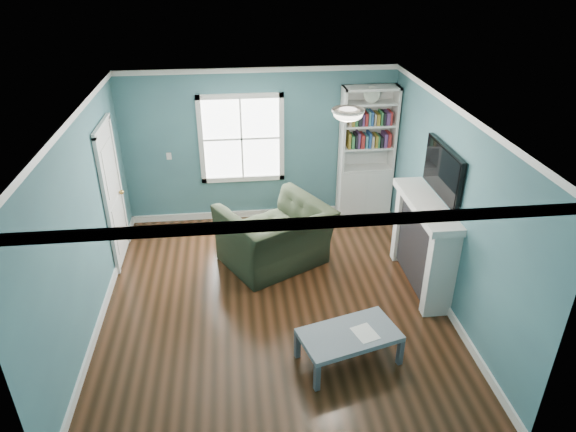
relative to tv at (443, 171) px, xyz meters
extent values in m
plane|color=black|center=(-2.20, -0.20, -1.72)|extent=(5.00, 5.00, 0.00)
plane|color=#39606D|center=(-2.20, 2.30, -0.43)|extent=(4.50, 0.00, 4.50)
plane|color=#39606D|center=(-2.20, -2.70, -0.43)|extent=(4.50, 0.00, 4.50)
plane|color=#39606D|center=(-4.45, -0.20, -0.43)|extent=(0.00, 5.00, 5.00)
plane|color=#39606D|center=(0.05, -0.20, -0.43)|extent=(0.00, 5.00, 5.00)
plane|color=white|center=(-2.20, -0.20, 0.88)|extent=(5.00, 5.00, 0.00)
cube|color=white|center=(-2.20, 2.28, -1.66)|extent=(4.50, 0.03, 0.12)
cube|color=white|center=(-4.44, -0.20, -1.66)|extent=(0.03, 5.00, 0.12)
cube|color=white|center=(0.03, -0.20, -1.66)|extent=(0.03, 5.00, 0.12)
cube|color=white|center=(-2.20, 2.28, 0.84)|extent=(4.50, 0.04, 0.08)
cube|color=white|center=(-2.20, -2.68, 0.84)|extent=(4.50, 0.04, 0.08)
cube|color=white|center=(-4.43, -0.20, 0.84)|extent=(0.04, 5.00, 0.08)
cube|color=white|center=(0.03, -0.20, 0.84)|extent=(0.04, 5.00, 0.08)
cube|color=white|center=(-2.50, 2.29, -0.27)|extent=(1.24, 0.01, 1.34)
cube|color=white|center=(-3.16, 2.28, -0.27)|extent=(0.08, 0.06, 1.50)
cube|color=white|center=(-1.84, 2.28, -0.27)|extent=(0.08, 0.06, 1.50)
cube|color=white|center=(-2.50, 2.28, -0.98)|extent=(1.40, 0.06, 0.08)
cube|color=white|center=(-2.50, 2.28, 0.44)|extent=(1.40, 0.06, 0.08)
cube|color=white|center=(-2.50, 2.28, -0.27)|extent=(1.24, 0.03, 0.03)
cube|color=white|center=(-2.50, 2.28, -0.27)|extent=(0.03, 0.03, 1.34)
cube|color=silver|center=(-0.43, 2.10, -1.27)|extent=(0.90, 0.35, 0.90)
cube|color=silver|center=(-0.86, 2.10, -0.12)|extent=(0.04, 0.35, 1.40)
cube|color=silver|center=(0.00, 2.10, -0.12)|extent=(0.04, 0.35, 1.40)
cube|color=silver|center=(-0.43, 2.26, -0.12)|extent=(0.90, 0.02, 1.40)
cube|color=silver|center=(-0.43, 2.10, 0.55)|extent=(0.90, 0.35, 0.04)
cube|color=silver|center=(-0.43, 2.10, -0.80)|extent=(0.84, 0.33, 0.03)
cube|color=silver|center=(-0.43, 2.10, -0.42)|extent=(0.84, 0.33, 0.03)
cube|color=silver|center=(-0.43, 2.10, -0.04)|extent=(0.84, 0.33, 0.03)
cube|color=silver|center=(-0.43, 2.10, 0.32)|extent=(0.84, 0.33, 0.03)
cube|color=olive|center=(-0.43, 2.08, -0.30)|extent=(0.70, 0.25, 0.22)
cube|color=#33723F|center=(-0.43, 2.08, 0.08)|extent=(0.70, 0.25, 0.22)
cylinder|color=beige|center=(-0.43, 2.05, 0.46)|extent=(0.26, 0.06, 0.26)
cube|color=black|center=(-0.11, 0.00, -1.12)|extent=(0.30, 1.20, 1.10)
cube|color=black|center=(-0.13, 0.00, -1.32)|extent=(0.22, 0.65, 0.70)
cube|color=silver|center=(-0.13, -0.67, -1.12)|extent=(0.36, 0.16, 1.20)
cube|color=silver|center=(-0.13, 0.67, -1.12)|extent=(0.36, 0.16, 1.20)
cube|color=silver|center=(-0.15, 0.00, -0.47)|extent=(0.44, 1.58, 0.10)
cube|color=black|center=(0.00, 0.00, 0.00)|extent=(0.06, 1.10, 0.65)
cube|color=silver|center=(-4.43, 1.20, -0.70)|extent=(0.04, 0.80, 2.05)
cube|color=white|center=(-4.42, 0.75, -0.70)|extent=(0.05, 0.08, 2.13)
cube|color=white|center=(-4.42, 1.65, -0.70)|extent=(0.05, 0.08, 2.13)
cube|color=white|center=(-4.42, 1.20, 0.36)|extent=(0.05, 0.98, 0.08)
sphere|color=#BF8C3F|center=(-4.37, 1.50, -0.77)|extent=(0.07, 0.07, 0.07)
ellipsoid|color=white|center=(-1.30, -0.10, 0.82)|extent=(0.34, 0.34, 0.15)
cylinder|color=white|center=(-1.30, -0.10, 0.86)|extent=(0.38, 0.38, 0.03)
cube|color=white|center=(-3.70, 2.28, -0.52)|extent=(0.08, 0.01, 0.12)
imported|color=black|center=(-2.09, 0.75, -1.10)|extent=(1.71, 1.51, 1.25)
cube|color=#494F58|center=(-1.88, -1.80, -1.55)|extent=(0.07, 0.07, 0.34)
cube|color=#494F58|center=(-0.87, -1.52, -1.55)|extent=(0.07, 0.07, 0.34)
cube|color=#494F58|center=(-2.02, -1.27, -1.55)|extent=(0.07, 0.07, 0.34)
cube|color=#494F58|center=(-1.01, -0.99, -1.55)|extent=(0.07, 0.07, 0.34)
cube|color=slate|center=(-1.45, -1.40, -1.35)|extent=(1.23, 0.88, 0.06)
cube|color=white|center=(-1.27, -1.42, -1.32)|extent=(0.31, 0.35, 0.00)
camera|label=1|loc=(-2.63, -5.78, 2.56)|focal=32.00mm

